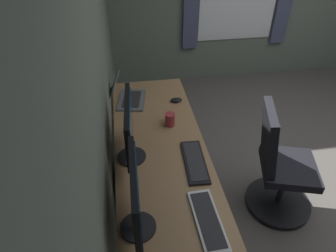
# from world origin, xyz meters

# --- Properties ---
(floor_plane) EXTENTS (5.21, 5.21, 0.00)m
(floor_plane) POSITION_xyz_m (0.00, 0.00, 0.00)
(floor_plane) COLOR #59544F
(wall_back) EXTENTS (4.94, 0.10, 2.60)m
(wall_back) POSITION_xyz_m (0.00, 2.03, 1.30)
(wall_back) COLOR slate
(wall_back) RESTS_ON ground
(desk) EXTENTS (2.10, 0.66, 0.73)m
(desk) POSITION_xyz_m (-0.19, 1.63, 0.66)
(desk) COLOR #936D47
(desk) RESTS_ON ground
(drawer_pedestal) EXTENTS (0.40, 0.51, 0.69)m
(drawer_pedestal) POSITION_xyz_m (-0.29, 1.66, 0.35)
(drawer_pedestal) COLOR #936D47
(drawer_pedestal) RESTS_ON ground
(monitor_primary) EXTENTS (0.53, 0.20, 0.45)m
(monitor_primary) POSITION_xyz_m (-0.22, 1.84, 0.99)
(monitor_primary) COLOR black
(monitor_primary) RESTS_ON desk
(monitor_secondary) EXTENTS (0.50, 0.20, 0.46)m
(monitor_secondary) POSITION_xyz_m (-0.79, 1.84, 0.99)
(monitor_secondary) COLOR black
(monitor_secondary) RESTS_ON desk
(laptop_leftmost) EXTENTS (0.40, 0.39, 0.21)m
(laptop_leftmost) POSITION_xyz_m (0.53, 1.86, 0.78)
(laptop_leftmost) COLOR #595B60
(laptop_leftmost) RESTS_ON desk
(keyboard_main) EXTENTS (0.43, 0.16, 0.02)m
(keyboard_main) POSITION_xyz_m (-0.34, 1.42, 0.74)
(keyboard_main) COLOR black
(keyboard_main) RESTS_ON desk
(keyboard_spare) EXTENTS (0.42, 0.15, 0.02)m
(keyboard_spare) POSITION_xyz_m (-0.81, 1.45, 0.74)
(keyboard_spare) COLOR silver
(keyboard_spare) RESTS_ON desk
(mouse_main) EXTENTS (0.06, 0.10, 0.03)m
(mouse_main) POSITION_xyz_m (0.44, 1.41, 0.75)
(mouse_main) COLOR black
(mouse_main) RESTS_ON desk
(coffee_mug) EXTENTS (0.12, 0.08, 0.11)m
(coffee_mug) POSITION_xyz_m (0.12, 1.52, 0.78)
(coffee_mug) COLOR #A53338
(coffee_mug) RESTS_ON desk
(office_chair) EXTENTS (0.56, 0.60, 0.97)m
(office_chair) POSITION_xyz_m (-0.22, 0.68, 0.46)
(office_chair) COLOR black
(office_chair) RESTS_ON ground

